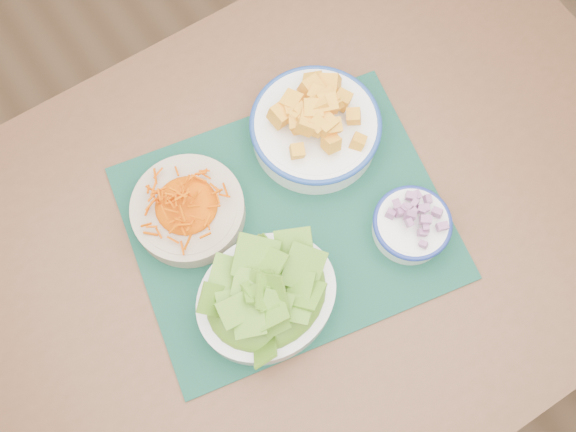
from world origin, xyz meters
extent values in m
plane|color=#9A704A|center=(0.00, 0.00, 0.00)|extent=(4.00, 4.00, 0.00)
cube|color=brown|center=(-0.20, 0.06, 0.73)|extent=(1.36, 0.93, 0.04)
cylinder|color=brown|center=(0.42, 0.42, 0.35)|extent=(0.06, 0.06, 0.71)
cube|color=#0C3026|center=(-0.20, 0.08, 0.75)|extent=(0.58, 0.51, 0.00)
cylinder|color=#C3AD91|center=(-0.33, 0.18, 0.77)|extent=(0.20, 0.20, 0.04)
ellipsoid|color=#F86300|center=(-0.33, 0.18, 0.81)|extent=(0.16, 0.16, 0.03)
cylinder|color=white|center=(-0.08, 0.18, 0.78)|extent=(0.26, 0.26, 0.05)
torus|color=#1F4091|center=(-0.08, 0.18, 0.80)|extent=(0.22, 0.22, 0.01)
ellipsoid|color=#FFAD24|center=(-0.08, 0.18, 0.83)|extent=(0.19, 0.19, 0.05)
ellipsoid|color=#3D7415|center=(-0.31, -0.01, 0.83)|extent=(0.20, 0.17, 0.05)
cylinder|color=white|center=(-0.05, -0.04, 0.77)|extent=(0.13, 0.13, 0.04)
torus|color=navy|center=(-0.05, -0.04, 0.79)|extent=(0.13, 0.13, 0.01)
ellipsoid|color=#6B114F|center=(-0.05, -0.04, 0.81)|extent=(0.11, 0.11, 0.03)
camera|label=1|loc=(-0.39, -0.19, 1.76)|focal=40.00mm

